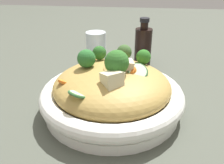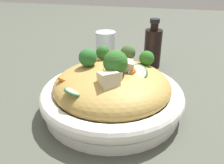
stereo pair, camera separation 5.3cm
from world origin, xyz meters
name	(u,v)px [view 2 (the right image)]	position (x,y,z in m)	size (l,w,h in m)	color
ground_plane	(112,109)	(0.00, 0.00, 0.00)	(3.00, 3.00, 0.00)	#484C41
serving_bowl	(112,98)	(0.00, 0.00, 0.03)	(0.33, 0.33, 0.06)	white
noodle_heap	(112,85)	(0.00, 0.00, 0.06)	(0.27, 0.27, 0.10)	#AC8B45
broccoli_florets	(115,58)	(0.00, -0.03, 0.12)	(0.18, 0.16, 0.07)	#A2B673
carrot_coins	(104,71)	(0.02, 0.00, 0.10)	(0.17, 0.18, 0.03)	orange
zucchini_slices	(113,80)	(-0.01, 0.04, 0.10)	(0.16, 0.14, 0.04)	beige
chicken_chunks	(116,74)	(-0.02, 0.03, 0.11)	(0.07, 0.11, 0.04)	beige
soy_sauce_bottle	(153,47)	(-0.07, -0.29, 0.07)	(0.06, 0.06, 0.16)	black
drinking_glass	(106,48)	(0.09, -0.28, 0.06)	(0.07, 0.07, 0.11)	silver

